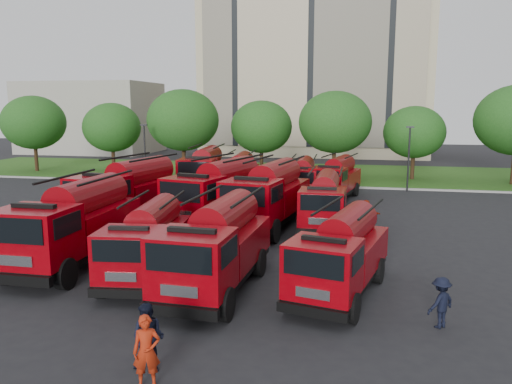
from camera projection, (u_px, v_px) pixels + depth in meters
ground at (192, 240)px, 25.07m from camera, size 140.00×140.00×0.00m
lawn at (275, 172)px, 50.18m from camera, size 70.00×16.00×0.12m
curb at (260, 185)px, 42.36m from camera, size 70.00×0.30×0.14m
apartment_building at (315, 63)px, 68.88m from camera, size 30.00×14.18×25.00m
side_building at (92, 118)px, 72.58m from camera, size 18.00×12.00×10.00m
tree_0 at (34, 123)px, 50.16m from camera, size 6.30×6.30×7.70m
tree_1 at (112, 127)px, 49.64m from camera, size 5.71×5.71×6.98m
tree_2 at (183, 120)px, 46.50m from camera, size 6.72×6.72×8.22m
tree_3 at (262, 127)px, 47.66m from camera, size 5.88×5.88×7.19m
tree_4 at (335, 122)px, 44.76m from camera, size 6.55×6.55×8.01m
tree_5 at (414, 132)px, 44.51m from camera, size 5.46×5.46×6.68m
lamp_post_0 at (145, 150)px, 43.15m from camera, size 0.60×0.25×5.11m
lamp_post_1 at (409, 155)px, 38.86m from camera, size 0.60×0.25×5.11m
fire_truck_0 at (74, 224)px, 20.92m from camera, size 2.85×7.71×3.50m
fire_truck_1 at (148, 241)px, 19.39m from camera, size 2.91×6.52×2.87m
fire_truck_2 at (217, 246)px, 18.04m from camera, size 2.90×7.23×3.24m
fire_truck_3 at (341, 254)px, 17.66m from camera, size 3.62×6.72×2.91m
fire_truck_4 at (129, 192)px, 28.41m from camera, size 4.06×8.28×3.61m
fire_truck_5 at (219, 193)px, 28.12m from camera, size 4.54×8.36×3.62m
fire_truck_6 at (268, 196)px, 27.26m from camera, size 3.91×8.20×3.58m
fire_truck_7 at (324, 202)px, 27.18m from camera, size 2.44×6.57×2.98m
fire_truck_8 at (205, 170)px, 38.62m from camera, size 3.32×7.78×3.45m
fire_truck_9 at (240, 174)px, 38.22m from camera, size 2.86×6.82×3.03m
fire_truck_10 at (303, 179)px, 36.07m from camera, size 2.49×6.41×2.89m
fire_truck_11 at (336, 178)px, 35.90m from camera, size 3.57×6.92×3.01m
firefighter_1 at (150, 370)px, 12.68m from camera, size 0.87×0.49×1.78m
firefighter_2 at (343, 284)px, 18.84m from camera, size 0.89×1.14×1.70m
firefighter_3 at (439, 327)px, 15.16m from camera, size 1.11×1.08×1.58m
firefighter_4 at (133, 233)px, 26.34m from camera, size 0.97×0.86×1.66m
firefighter_5 at (365, 230)px, 27.04m from camera, size 1.58×0.71×1.68m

